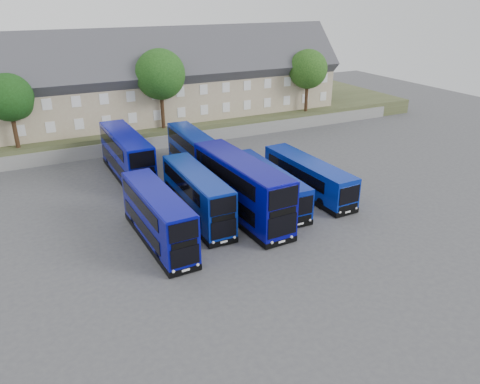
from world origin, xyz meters
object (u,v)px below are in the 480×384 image
coach_east_a (267,186)px  tree_mid (161,76)px  dd_front_mid (197,197)px  tree_west (11,99)px  tree_far (315,59)px  tree_east (308,70)px  dd_front_left (158,218)px

coach_east_a → tree_mid: size_ratio=1.23×
dd_front_mid → tree_mid: size_ratio=1.11×
coach_east_a → dd_front_mid: bearing=-174.6°
dd_front_mid → tree_west: tree_west is taller
tree_west → tree_far: size_ratio=0.88×
tree_west → tree_mid: tree_mid is taller
tree_west → tree_east: 36.00m
tree_mid → tree_east: 20.02m
coach_east_a → tree_mid: 21.53m
tree_mid → coach_east_a: bearing=-82.9°
tree_mid → tree_far: size_ratio=1.06×
tree_west → dd_front_mid: bearing=-59.7°
tree_mid → tree_east: tree_mid is taller
tree_east → tree_far: 9.23m
dd_front_left → tree_mid: bearing=68.8°
dd_front_mid → dd_front_left: bearing=-149.7°
dd_front_left → tree_far: tree_far is taller
tree_east → tree_west: bearing=-180.0°
dd_front_left → tree_east: (28.09, 22.61, 5.43)m
dd_front_left → coach_east_a: dd_front_left is taller
tree_west → tree_mid: (16.00, 0.50, 1.02)m
dd_front_mid → tree_mid: 22.07m
tree_far → tree_east: bearing=-130.6°
dd_front_left → tree_east: 36.47m
dd_front_left → dd_front_mid: 4.59m
dd_front_left → tree_east: size_ratio=1.24×
dd_front_left → dd_front_mid: bearing=28.3°
tree_mid → tree_east: size_ratio=1.12×
tree_east → tree_mid: bearing=178.6°
dd_front_left → tree_west: (-7.91, 22.61, 5.09)m
coach_east_a → tree_mid: tree_mid is taller
dd_front_left → tree_west: 24.49m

